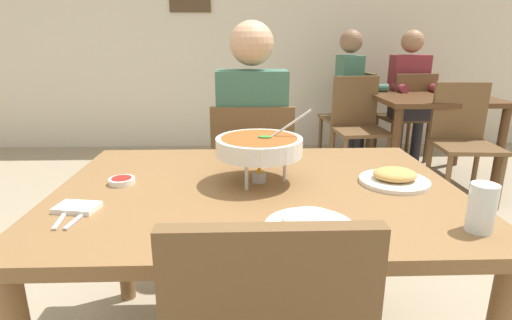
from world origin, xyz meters
TOP-DOWN VIEW (x-y plane):
  - cafe_rear_partition at (0.00, 3.41)m, footprint 10.00×0.10m
  - dining_table_main at (0.00, 0.00)m, footprint 1.36×0.99m
  - chair_diner_main at (-0.00, 0.78)m, footprint 0.44×0.44m
  - diner_main at (0.00, 0.81)m, footprint 0.40×0.45m
  - curry_bowl at (0.01, 0.05)m, footprint 0.33×0.30m
  - rice_plate at (0.13, -0.33)m, footprint 0.24×0.24m
  - appetizer_plate at (0.48, 0.02)m, footprint 0.24×0.24m
  - sauce_dish at (-0.47, 0.04)m, footprint 0.09×0.09m
  - napkin_folded at (-0.54, -0.18)m, footprint 0.13×0.10m
  - fork_utensil at (-0.56, -0.23)m, footprint 0.03×0.17m
  - spoon_utensil at (-0.51, -0.23)m, footprint 0.03×0.17m
  - drink_glass at (0.57, -0.35)m, footprint 0.07×0.07m
  - dining_table_far at (1.64, 2.19)m, footprint 1.00×0.80m
  - chair_bg_left at (1.10, 2.78)m, footprint 0.48×0.48m
  - chair_bg_middle at (1.63, 2.69)m, footprint 0.49×0.49m
  - chair_bg_right at (1.66, 1.70)m, footprint 0.47×0.47m
  - chair_bg_corner at (0.99, 2.26)m, footprint 0.47×0.47m
  - patron_bg_left at (1.05, 2.71)m, footprint 0.45×0.40m
  - patron_bg_middle at (1.63, 2.73)m, footprint 0.40×0.45m

SIDE VIEW (x-z plane):
  - chair_diner_main at x=0.00m, z-range 0.06..0.96m
  - chair_bg_left at x=1.10m, z-range 0.06..0.96m
  - chair_bg_middle at x=1.63m, z-range 0.06..0.96m
  - chair_bg_right at x=1.66m, z-range 0.06..0.96m
  - chair_bg_corner at x=0.99m, z-range 0.06..0.96m
  - dining_table_far at x=1.64m, z-range 0.24..0.97m
  - dining_table_main at x=0.00m, z-range 0.27..1.01m
  - fork_utensil at x=-0.56m, z-range 0.74..0.74m
  - spoon_utensil at x=-0.51m, z-range 0.74..0.74m
  - napkin_folded at x=-0.54m, z-range 0.73..0.75m
  - sauce_dish at x=-0.47m, z-range 0.73..0.76m
  - diner_main at x=0.00m, z-range 0.09..1.40m
  - patron_bg_left at x=1.05m, z-range 0.09..1.40m
  - patron_bg_middle at x=1.63m, z-range 0.09..1.40m
  - rice_plate at x=0.13m, z-range 0.73..0.78m
  - appetizer_plate at x=0.48m, z-range 0.73..0.78m
  - drink_glass at x=0.57m, z-range 0.73..0.86m
  - curry_bowl at x=0.01m, z-range 0.74..0.99m
  - cafe_rear_partition at x=0.00m, z-range 0.00..3.00m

